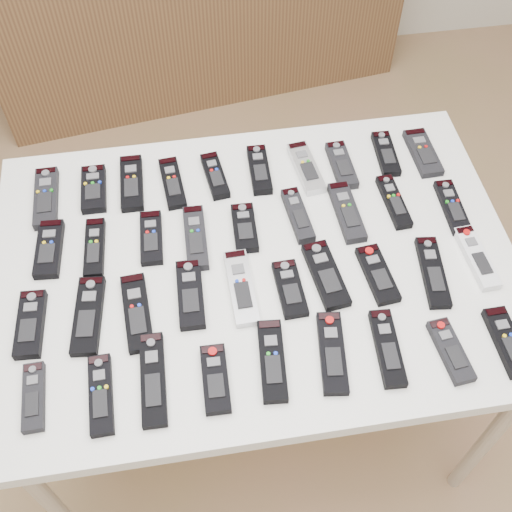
{
  "coord_description": "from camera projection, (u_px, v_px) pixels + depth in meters",
  "views": [
    {
      "loc": [
        -0.16,
        -0.74,
        2.03
      ],
      "look_at": [
        -0.02,
        0.14,
        0.8
      ],
      "focal_mm": 45.0,
      "sensor_mm": 36.0,
      "label": 1
    }
  ],
  "objects": [
    {
      "name": "remote_7",
      "position": [
        342.0,
        165.0,
        1.71
      ],
      "size": [
        0.06,
        0.16,
        0.02
      ],
      "primitive_type": "cube",
      "rotation": [
        0.0,
        0.0,
        0.03
      ],
      "color": "black",
      "rests_on": "table"
    },
    {
      "name": "remote_8",
      "position": [
        386.0,
        154.0,
        1.73
      ],
      "size": [
        0.06,
        0.16,
        0.02
      ],
      "primitive_type": "cube",
      "rotation": [
        0.0,
        0.0,
        -0.05
      ],
      "color": "black",
      "rests_on": "table"
    },
    {
      "name": "remote_23",
      "position": [
        241.0,
        287.0,
        1.48
      ],
      "size": [
        0.06,
        0.2,
        0.02
      ],
      "primitive_type": "cube",
      "rotation": [
        0.0,
        0.0,
        0.02
      ],
      "color": "#B7B7BC",
      "rests_on": "table"
    },
    {
      "name": "remote_6",
      "position": [
        306.0,
        168.0,
        1.7
      ],
      "size": [
        0.07,
        0.18,
        0.02
      ],
      "primitive_type": "cube",
      "rotation": [
        0.0,
        0.0,
        0.12
      ],
      "color": "#B7B7BC",
      "rests_on": "table"
    },
    {
      "name": "remote_4",
      "position": [
        215.0,
        176.0,
        1.68
      ],
      "size": [
        0.06,
        0.16,
        0.02
      ],
      "primitive_type": "cube",
      "rotation": [
        0.0,
        0.0,
        0.12
      ],
      "color": "black",
      "rests_on": "table"
    },
    {
      "name": "remote_11",
      "position": [
        95.0,
        248.0,
        1.54
      ],
      "size": [
        0.05,
        0.17,
        0.02
      ],
      "primitive_type": "cube",
      "rotation": [
        0.0,
        0.0,
        -0.05
      ],
      "color": "black",
      "rests_on": "table"
    },
    {
      "name": "remote_13",
      "position": [
        196.0,
        238.0,
        1.56
      ],
      "size": [
        0.06,
        0.19,
        0.02
      ],
      "primitive_type": "cube",
      "rotation": [
        0.0,
        0.0,
        -0.02
      ],
      "color": "black",
      "rests_on": "table"
    },
    {
      "name": "remote_36",
      "position": [
        451.0,
        351.0,
        1.38
      ],
      "size": [
        0.06,
        0.16,
        0.02
      ],
      "primitive_type": "cube",
      "rotation": [
        0.0,
        0.0,
        0.1
      ],
      "color": "black",
      "rests_on": "table"
    },
    {
      "name": "remote_0",
      "position": [
        46.0,
        198.0,
        1.64
      ],
      "size": [
        0.06,
        0.19,
        0.02
      ],
      "primitive_type": "cube",
      "rotation": [
        0.0,
        0.0,
        0.0
      ],
      "color": "black",
      "rests_on": "table"
    },
    {
      "name": "remote_28",
      "position": [
        477.0,
        258.0,
        1.53
      ],
      "size": [
        0.06,
        0.18,
        0.02
      ],
      "primitive_type": "cube",
      "rotation": [
        0.0,
        0.0,
        0.05
      ],
      "color": "silver",
      "rests_on": "table"
    },
    {
      "name": "remote_9",
      "position": [
        423.0,
        153.0,
        1.73
      ],
      "size": [
        0.06,
        0.17,
        0.02
      ],
      "primitive_type": "cube",
      "rotation": [
        0.0,
        0.0,
        0.03
      ],
      "color": "black",
      "rests_on": "table"
    },
    {
      "name": "remote_2",
      "position": [
        132.0,
        183.0,
        1.67
      ],
      "size": [
        0.06,
        0.18,
        0.02
      ],
      "primitive_type": "cube",
      "rotation": [
        0.0,
        0.0,
        -0.02
      ],
      "color": "black",
      "rests_on": "table"
    },
    {
      "name": "remote_29",
      "position": [
        34.0,
        397.0,
        1.32
      ],
      "size": [
        0.05,
        0.15,
        0.02
      ],
      "primitive_type": "cube",
      "rotation": [
        0.0,
        0.0,
        0.03
      ],
      "color": "black",
      "rests_on": "table"
    },
    {
      "name": "remote_1",
      "position": [
        94.0,
        189.0,
        1.66
      ],
      "size": [
        0.06,
        0.15,
        0.02
      ],
      "primitive_type": "cube",
      "rotation": [
        0.0,
        0.0,
        -0.01
      ],
      "color": "black",
      "rests_on": "table"
    },
    {
      "name": "remote_34",
      "position": [
        332.0,
        353.0,
        1.38
      ],
      "size": [
        0.08,
        0.2,
        0.02
      ],
      "primitive_type": "cube",
      "rotation": [
        0.0,
        0.0,
        -0.13
      ],
      "color": "black",
      "rests_on": "table"
    },
    {
      "name": "remote_37",
      "position": [
        507.0,
        342.0,
        1.39
      ],
      "size": [
        0.05,
        0.17,
        0.02
      ],
      "primitive_type": "cube",
      "rotation": [
        0.0,
        0.0,
        0.02
      ],
      "color": "black",
      "rests_on": "table"
    },
    {
      "name": "remote_33",
      "position": [
        272.0,
        361.0,
        1.37
      ],
      "size": [
        0.07,
        0.19,
        0.02
      ],
      "primitive_type": "cube",
      "rotation": [
        0.0,
        0.0,
        -0.09
      ],
      "color": "black",
      "rests_on": "table"
    },
    {
      "name": "remote_20",
      "position": [
        88.0,
        316.0,
        1.43
      ],
      "size": [
        0.08,
        0.2,
        0.02
      ],
      "primitive_type": "cube",
      "rotation": [
        0.0,
        0.0,
        -0.11
      ],
      "color": "black",
      "rests_on": "table"
    },
    {
      "name": "remote_35",
      "position": [
        387.0,
        348.0,
        1.39
      ],
      "size": [
        0.06,
        0.19,
        0.02
      ],
      "primitive_type": "cube",
      "rotation": [
        0.0,
        0.0,
        -0.07
      ],
      "color": "black",
      "rests_on": "table"
    },
    {
      "name": "remote_26",
      "position": [
        378.0,
        274.0,
        1.5
      ],
      "size": [
        0.07,
        0.17,
        0.02
      ],
      "primitive_type": "cube",
      "rotation": [
        0.0,
        0.0,
        0.1
      ],
      "color": "black",
      "rests_on": "table"
    },
    {
      "name": "remote_15",
      "position": [
        298.0,
        215.0,
        1.6
      ],
      "size": [
        0.06,
        0.17,
        0.02
      ],
      "primitive_type": "cube",
      "rotation": [
        0.0,
        0.0,
        0.09
      ],
      "color": "black",
      "rests_on": "table"
    },
    {
      "name": "remote_18",
      "position": [
        452.0,
        207.0,
        1.62
      ],
      "size": [
        0.05,
        0.17,
        0.02
      ],
      "primitive_type": "cube",
      "rotation": [
        0.0,
        0.0,
        -0.02
      ],
      "color": "black",
      "rests_on": "table"
    },
    {
      "name": "ground",
      "position": [
        270.0,
        432.0,
        2.09
      ],
      "size": [
        4.0,
        4.0,
        0.0
      ],
      "primitive_type": "plane",
      "color": "#967F4C",
      "rests_on": "ground"
    },
    {
      "name": "remote_31",
      "position": [
        153.0,
        379.0,
        1.34
      ],
      "size": [
        0.06,
        0.21,
        0.02
      ],
      "primitive_type": "cube",
      "rotation": [
        0.0,
        0.0,
        -0.02
      ],
      "color": "black",
      "rests_on": "table"
    },
    {
      "name": "remote_10",
      "position": [
        49.0,
        249.0,
        1.54
      ],
      "size": [
        0.07,
        0.17,
        0.02
      ],
      "primitive_type": "cube",
      "rotation": [
        0.0,
        0.0,
        -0.07
      ],
      "color": "black",
      "rests_on": "table"
    },
    {
      "name": "remote_3",
      "position": [
        172.0,
        183.0,
        1.67
      ],
      "size": [
        0.06,
        0.17,
        0.02
      ],
      "primitive_type": "cube",
      "rotation": [
        0.0,
        0.0,
        0.08
      ],
      "color": "black",
      "rests_on": "table"
    },
    {
      "name": "remote_14",
      "position": [
        245.0,
        228.0,
        1.58
      ],
      "size": [
        0.06,
        0.14,
        0.02
      ],
      "primitive_type": "cube",
      "rotation": [
        0.0,
        0.0,
        -0.04
      ],
      "color": "black",
      "rests_on": "table"
    },
    {
      "name": "remote_5",
      "position": [
        259.0,
        170.0,
        1.7
      ],
      "size": [
        0.06,
        0.16,
        0.02
      ],
      "primitive_type": "cube",
      "rotation": [
        0.0,
        0.0,
        -0.03
      ],
      "color": "black",
      "rests_on": "table"
    },
    {
      "name": "remote_17",
      "position": [
        394.0,
        202.0,
        1.63
      ],
      "size": [
        0.05,
        0.17,
        0.02
      ],
      "primitive_type": "cube",
      "rotation": [
        0.0,
        0.0,
        0.05
      ],
      "color": "black",
      "rests_on": "table"
    },
    {
      "name": "remote_16",
      "position": [
        347.0,
        212.0,
        1.61
      ],
      "size": [
        0.06,
        0.19,
        0.02
      ],
      "primitive_type": "cube",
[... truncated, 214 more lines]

